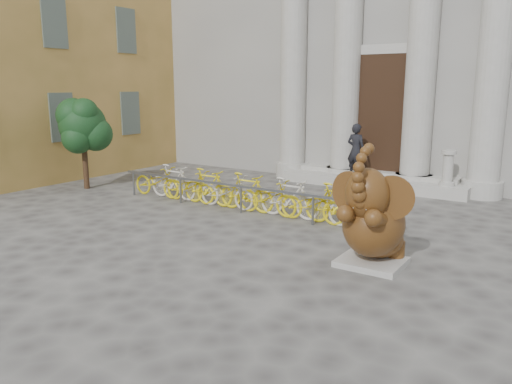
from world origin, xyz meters
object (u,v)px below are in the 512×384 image
Objects in this scene: bike_rack at (247,192)px; pedestrian at (356,150)px; elephant_statue at (373,222)px; tree at (83,126)px.

pedestrian reaches higher than bike_rack.
tree is (-10.10, 1.70, 1.17)m from elephant_statue.
elephant_statue is at bearing 123.45° from pedestrian.
bike_rack is 2.90× the size of tree.
pedestrian is at bearing 114.92° from elephant_statue.
bike_rack is 4.86× the size of pedestrian.
pedestrian is (7.08, 4.86, -0.78)m from tree.
bike_rack is at bearing 4.03° from tree.
elephant_statue is 10.31m from tree.
elephant_statue reaches higher than bike_rack.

